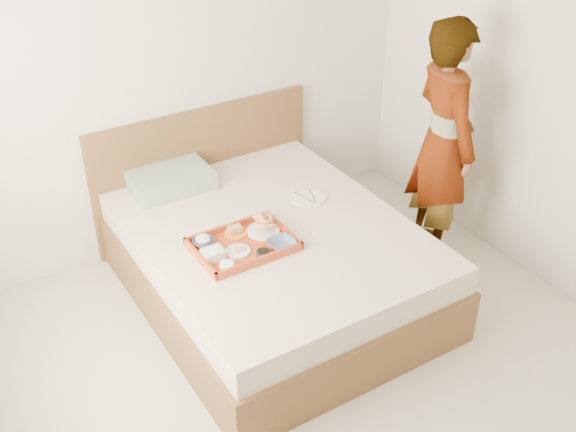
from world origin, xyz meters
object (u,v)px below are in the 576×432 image
(bed, at_px, (273,262))
(tray, at_px, (243,244))
(dinner_plate, at_px, (308,198))
(person, at_px, (443,143))

(bed, height_order, tray, tray)
(tray, relative_size, dinner_plate, 2.44)
(tray, bearing_deg, dinner_plate, 22.88)
(bed, height_order, dinner_plate, dinner_plate)
(dinner_plate, distance_m, person, 0.96)
(dinner_plate, height_order, person, person)
(tray, xyz_separation_m, dinner_plate, (0.63, 0.27, -0.02))
(tray, distance_m, person, 1.52)
(bed, xyz_separation_m, person, (1.24, -0.12, 0.57))
(person, bearing_deg, bed, 97.75)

